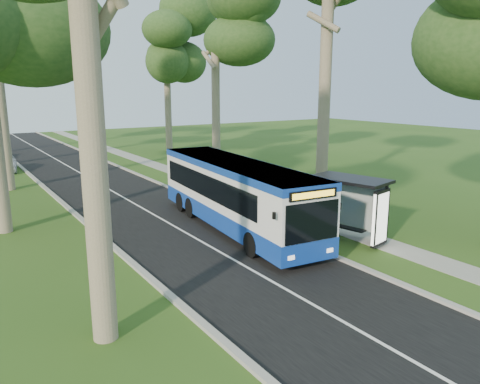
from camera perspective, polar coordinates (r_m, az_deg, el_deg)
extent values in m
plane|color=#2B4D18|center=(21.17, 5.87, -5.63)|extent=(120.00, 120.00, 0.00)
cube|color=black|center=(27.98, -12.89, -1.33)|extent=(7.00, 100.00, 0.02)
cube|color=#9E9B93|center=(29.31, -6.47, -0.35)|extent=(0.25, 100.00, 0.12)
cube|color=#9E9B93|center=(27.02, -19.86, -2.16)|extent=(0.25, 100.00, 0.12)
cube|color=white|center=(27.98, -12.89, -1.30)|extent=(0.12, 100.00, 0.00)
cube|color=gray|center=(30.74, -1.47, 0.24)|extent=(1.50, 100.00, 0.02)
cube|color=white|center=(21.97, -0.57, -0.04)|extent=(3.69, 12.28, 2.87)
cube|color=#103699|center=(22.22, -0.56, -2.64)|extent=(3.72, 12.32, 0.81)
cube|color=#103699|center=(21.73, -0.58, 3.25)|extent=(3.72, 12.32, 0.32)
cube|color=black|center=(17.29, 10.32, -3.33)|extent=(2.26, 0.27, 1.46)
cube|color=yellow|center=(17.02, 10.53, -0.10)|extent=(1.81, 0.20, 0.22)
cube|color=black|center=(17.78, 9.98, -7.66)|extent=(2.42, 0.36, 0.30)
cylinder|color=black|center=(18.73, 2.65, -6.34)|extent=(0.38, 1.07, 1.05)
cylinder|color=black|center=(20.08, 7.97, -5.13)|extent=(0.38, 1.07, 1.05)
cylinder|color=black|center=(24.73, -7.20, -1.71)|extent=(0.38, 1.07, 1.05)
cylinder|color=black|center=(25.77, -2.64, -1.03)|extent=(0.38, 1.07, 1.05)
cylinder|color=gray|center=(21.32, 6.14, -1.70)|extent=(0.09, 0.09, 2.71)
cube|color=navy|center=(21.10, 6.20, 0.87)|extent=(0.09, 0.38, 0.67)
cylinder|color=yellow|center=(21.04, 6.14, 1.29)|extent=(0.05, 0.24, 0.24)
cube|color=white|center=(21.26, 6.15, -1.14)|extent=(0.10, 0.33, 0.43)
cube|color=black|center=(20.48, 17.14, -2.83)|extent=(0.13, 0.13, 2.70)
cube|color=black|center=(22.28, 11.71, -1.29)|extent=(0.13, 0.13, 2.70)
cube|color=black|center=(20.57, 13.25, 1.51)|extent=(2.49, 3.61, 0.13)
cube|color=silver|center=(21.39, 14.48, -1.72)|extent=(0.67, 2.69, 2.16)
cube|color=black|center=(19.90, 16.18, -3.21)|extent=(1.14, 0.43, 2.37)
cube|color=white|center=(19.85, 16.37, -3.26)|extent=(0.90, 0.23, 2.10)
cube|color=black|center=(21.55, 12.93, -4.21)|extent=(0.84, 1.98, 0.06)
cylinder|color=black|center=(28.90, -2.13, 0.31)|extent=(0.49, 0.49, 0.88)
cylinder|color=black|center=(28.80, -2.14, 1.20)|extent=(0.53, 0.53, 0.05)
imported|color=silver|center=(41.99, -26.75, 3.22)|extent=(2.29, 4.40, 1.43)
cylinder|color=#7A6B56|center=(12.10, -17.51, 5.35)|extent=(0.66, 0.66, 10.40)
cylinder|color=#7A6B56|center=(33.79, -27.20, 10.01)|extent=(0.69, 0.69, 11.72)
cylinder|color=#7A6B56|center=(29.57, 10.30, 12.35)|extent=(0.73, 0.73, 13.12)
cylinder|color=#7A6B56|center=(38.85, -2.97, 11.06)|extent=(0.68, 0.68, 11.09)
ellipsoid|color=#25481B|center=(39.13, -3.07, 19.68)|extent=(5.20, 5.20, 7.61)
cylinder|color=#7A6B56|center=(50.07, -8.81, 11.47)|extent=(0.69, 0.69, 11.41)
ellipsoid|color=#25481B|center=(50.32, -9.05, 18.35)|extent=(5.20, 5.20, 7.82)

